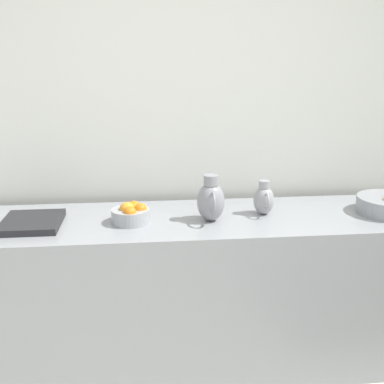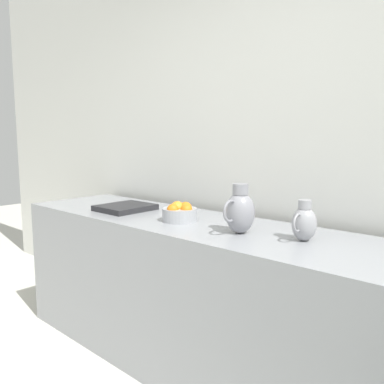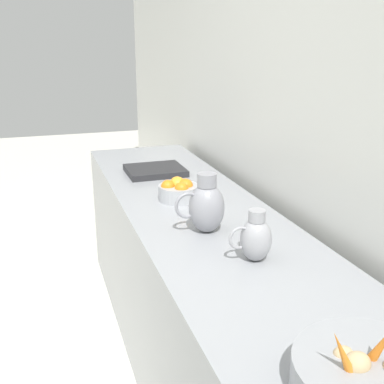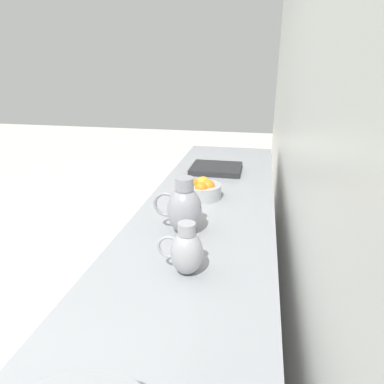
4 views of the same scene
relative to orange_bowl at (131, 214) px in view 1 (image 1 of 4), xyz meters
The scene contains 6 objects.
tile_wall_left 1.10m from the orange_bowl, 121.87° to the left, with size 0.10×7.80×3.00m, color silver.
prep_counter 0.59m from the orange_bowl, 99.21° to the left, with size 0.68×3.12×0.89m, color gray.
orange_bowl is the anchor object (origin of this frame).
metal_pitcher_tall 0.43m from the orange_bowl, 88.72° to the left, with size 0.21×0.15×0.25m.
metal_pitcher_short 0.74m from the orange_bowl, 95.18° to the left, with size 0.16×0.12×0.20m.
counter_sink_basin 0.52m from the orange_bowl, 90.98° to the right, with size 0.34×0.30×0.04m, color #232326.
Camera 1 is at (0.96, -0.53, 1.74)m, focal length 44.12 mm.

